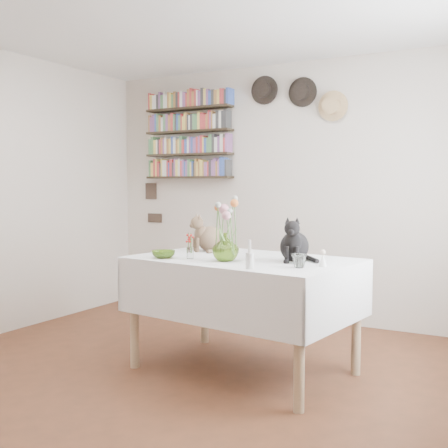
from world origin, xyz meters
The scene contains 14 objects.
room centered at (0.00, 0.00, 1.25)m, with size 4.08×4.58×2.58m.
dining_table centered at (0.34, 0.60, 0.61)m, with size 1.62×1.16×0.81m.
tabby_cat centered at (-0.09, 0.87, 0.96)m, with size 0.20×0.25×0.30m, color brown, non-canonical shape.
black_cat centered at (0.71, 0.63, 0.96)m, with size 0.21×0.26×0.31m, color black, non-canonical shape.
flower_vase centered at (0.30, 0.41, 0.90)m, with size 0.18×0.18×0.19m, color #95BE46.
green_bowl centered at (-0.16, 0.34, 0.83)m, with size 0.17×0.17×0.05m, color #95BE46.
drinking_glass centered at (0.85, 0.36, 0.85)m, with size 0.09×0.09×0.09m, color white.
candlestick centered at (0.60, 0.17, 0.87)m, with size 0.05×0.05×0.18m.
berry_jar centered at (0.02, 0.40, 0.90)m, with size 0.05×0.05×0.20m.
porcelain_figurine centered at (0.96, 0.48, 0.85)m, with size 0.06×0.06×0.11m.
flower_bouquet centered at (0.30, 0.42, 1.15)m, with size 0.17×0.13×0.39m.
bookshelf_unit centered at (-1.10, 2.16, 1.84)m, with size 1.00×0.16×0.91m.
wall_hats centered at (0.12, 2.19, 2.17)m, with size 0.98×0.09×0.48m.
wall_art_plaques centered at (-1.63, 2.23, 1.12)m, with size 0.21×0.02×0.44m.
Camera 1 is at (2.11, -2.88, 1.32)m, focal length 45.00 mm.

